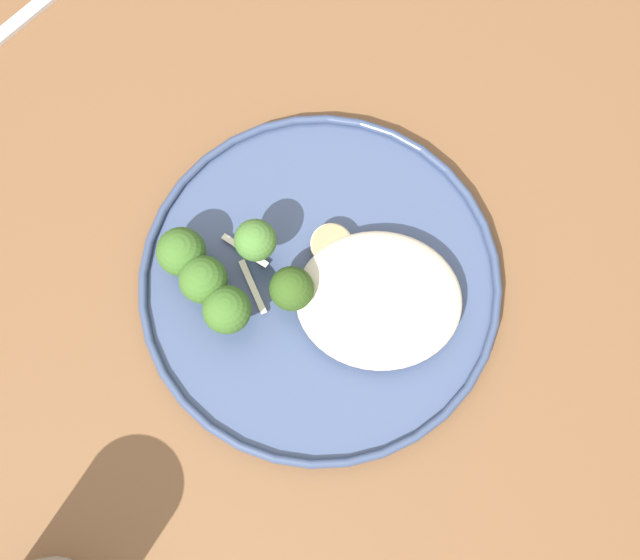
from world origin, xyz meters
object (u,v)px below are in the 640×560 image
seared_scallop_right_edge (347,311)px  seared_scallop_large_seared (411,289)px  broccoli_floret_rear_charred (227,310)px  broccoli_floret_tall_stalk (203,280)px  seared_scallop_left_edge (370,288)px  broccoli_floret_split_head (292,289)px  seared_scallop_tiny_bay (366,346)px  dinner_plate (320,284)px  broccoli_floret_beside_noodles (256,241)px  broccoli_floret_left_leaning (182,247)px  seared_scallop_center_golden (331,245)px

seared_scallop_right_edge → seared_scallop_large_seared: seared_scallop_large_seared is taller
broccoli_floret_rear_charred → broccoli_floret_tall_stalk: (-0.02, 0.02, -0.00)m
seared_scallop_left_edge → seared_scallop_right_edge: (-0.02, -0.02, -0.00)m
seared_scallop_left_edge → broccoli_floret_tall_stalk: 0.13m
broccoli_floret_tall_stalk → broccoli_floret_split_head: broccoli_floret_tall_stalk is taller
seared_scallop_tiny_bay → dinner_plate: bearing=127.1°
seared_scallop_left_edge → broccoli_floret_tall_stalk: (-0.13, -0.01, 0.02)m
seared_scallop_large_seared → broccoli_floret_rear_charred: size_ratio=0.52×
broccoli_floret_rear_charred → broccoli_floret_split_head: broccoli_floret_rear_charred is taller
broccoli_floret_beside_noodles → broccoli_floret_tall_stalk: (-0.04, -0.03, -0.01)m
broccoli_floret_left_leaning → broccoli_floret_split_head: size_ratio=1.05×
broccoli_floret_left_leaning → broccoli_floret_rear_charred: bearing=-51.4°
seared_scallop_left_edge → seared_scallop_center_golden: bearing=133.3°
seared_scallop_tiny_bay → broccoli_floret_tall_stalk: 0.13m
dinner_plate → seared_scallop_right_edge: (0.02, -0.02, 0.01)m
seared_scallop_right_edge → broccoli_floret_tall_stalk: broccoli_floret_tall_stalk is taller
seared_scallop_tiny_bay → seared_scallop_center_golden: size_ratio=0.87×
dinner_plate → broccoli_floret_left_leaning: 0.11m
seared_scallop_center_golden → broccoli_floret_tall_stalk: broccoli_floret_tall_stalk is taller
broccoli_floret_beside_noodles → broccoli_floret_left_leaning: bearing=-174.5°
broccoli_floret_beside_noodles → seared_scallop_center_golden: bearing=7.3°
seared_scallop_right_edge → broccoli_floret_tall_stalk: bearing=172.8°
seared_scallop_right_edge → broccoli_floret_left_leaning: (-0.13, 0.04, 0.02)m
broccoli_floret_tall_stalk → dinner_plate: bearing=6.4°
seared_scallop_tiny_bay → broccoli_floret_tall_stalk: broccoli_floret_tall_stalk is taller
seared_scallop_large_seared → seared_scallop_center_golden: bearing=152.7°
seared_scallop_large_seared → broccoli_floret_left_leaning: bearing=173.6°
broccoli_floret_beside_noodles → broccoli_floret_split_head: (0.03, -0.03, -0.01)m
seared_scallop_large_seared → seared_scallop_center_golden: 0.07m
seared_scallop_center_golden → broccoli_floret_rear_charred: 0.10m
seared_scallop_right_edge → seared_scallop_large_seared: bearing=21.7°
seared_scallop_tiny_bay → broccoli_floret_split_head: 0.07m
seared_scallop_right_edge → broccoli_floret_rear_charred: (-0.09, -0.01, 0.02)m
seared_scallop_tiny_bay → seared_scallop_large_seared: bearing=54.2°
seared_scallop_large_seared → seared_scallop_tiny_bay: (-0.03, -0.05, -0.00)m
dinner_plate → seared_scallop_center_golden: bearing=75.0°
seared_scallop_large_seared → broccoli_floret_split_head: 0.09m
dinner_plate → seared_scallop_large_seared: (0.07, -0.00, 0.01)m
seared_scallop_left_edge → broccoli_floret_left_leaning: (-0.15, 0.02, 0.02)m
seared_scallop_tiny_bay → broccoli_floret_tall_stalk: size_ratio=0.55×
seared_scallop_right_edge → seared_scallop_center_golden: size_ratio=0.80×
dinner_plate → seared_scallop_left_edge: size_ratio=9.69×
dinner_plate → broccoli_floret_beside_noodles: size_ratio=5.19×
broccoli_floret_left_leaning → broccoli_floret_tall_stalk: broccoli_floret_tall_stalk is taller
seared_scallop_tiny_bay → broccoli_floret_tall_stalk: (-0.13, 0.04, 0.02)m
seared_scallop_right_edge → broccoli_floret_rear_charred: size_ratio=0.51×
seared_scallop_tiny_bay → broccoli_floret_split_head: (-0.06, 0.04, 0.02)m
seared_scallop_right_edge → seared_scallop_tiny_bay: bearing=-59.1°
broccoli_floret_beside_noodles → broccoli_floret_rear_charred: 0.06m
seared_scallop_tiny_bay → broccoli_floret_rear_charred: size_ratio=0.55×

